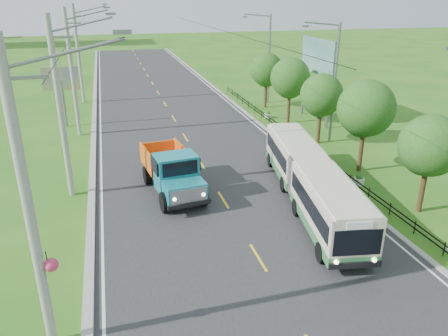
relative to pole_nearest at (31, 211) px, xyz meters
name	(u,v)px	position (x,y,z in m)	size (l,w,h in m)	color
ground	(258,258)	(8.24, 3.00, -4.94)	(240.00, 240.00, 0.00)	#256317
road	(181,131)	(8.24, 23.00, -4.93)	(14.00, 120.00, 0.02)	#28282B
curb_left	(94,136)	(1.04, 23.00, -4.86)	(0.40, 120.00, 0.15)	#9E9E99
curb_right	(260,124)	(15.39, 23.00, -4.89)	(0.30, 120.00, 0.10)	#9E9E99
edge_line_left	(101,137)	(1.59, 23.00, -4.91)	(0.12, 120.00, 0.00)	silver
edge_line_right	(255,125)	(14.89, 23.00, -4.91)	(0.12, 120.00, 0.00)	silver
centre_dash	(258,257)	(8.24, 3.00, -4.91)	(0.12, 2.20, 0.00)	yellow
railing_right	(297,141)	(16.24, 17.00, -4.64)	(0.04, 40.00, 0.60)	black
pole_nearest	(31,211)	(0.00, 0.00, 0.00)	(3.51, 0.44, 10.00)	gray
pole_near	(61,109)	(-0.02, 12.00, 0.16)	(3.51, 0.32, 10.00)	gray
pole_mid	(73,73)	(-0.02, 24.00, 0.16)	(3.51, 0.32, 10.00)	gray
pole_far	(79,54)	(-0.02, 36.00, 0.16)	(3.51, 0.32, 10.00)	gray
tree_second	(429,148)	(18.10, 5.14, -1.42)	(3.18, 3.26, 5.30)	#382314
tree_third	(365,111)	(18.10, 11.14, -0.95)	(3.60, 3.62, 6.00)	#382314
tree_fourth	(321,97)	(18.10, 17.14, -1.35)	(3.24, 3.31, 5.40)	#382314
tree_fifth	(290,80)	(18.10, 23.14, -1.08)	(3.48, 3.52, 5.80)	#382314
tree_back	(266,71)	(18.10, 29.14, -1.28)	(3.30, 3.36, 5.50)	#382314
streetlight_mid	(333,80)	(18.88, 17.00, -0.03)	(3.02, 0.20, 9.07)	slate
streetlight_far	(268,56)	(18.88, 31.00, -0.03)	(3.02, 0.20, 9.07)	slate
planter_near	(359,180)	(16.84, 9.00, -4.65)	(0.64, 0.64, 0.67)	silver
planter_mid	(304,140)	(16.84, 17.00, -4.65)	(0.64, 0.64, 0.67)	silver
planter_far	(268,115)	(16.84, 25.00, -4.65)	(0.64, 0.64, 0.67)	silver
billboard_left	(61,82)	(-1.26, 27.00, -1.07)	(3.00, 0.20, 5.20)	slate
billboard_right	(318,62)	(20.54, 23.00, 0.41)	(0.24, 6.00, 7.30)	slate
bus	(310,177)	(12.68, 7.35, -3.35)	(4.46, 13.87, 2.65)	#30783C
dump_truck	(172,169)	(5.65, 10.73, -3.44)	(3.15, 6.55, 2.65)	teal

